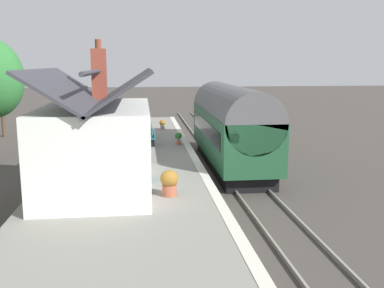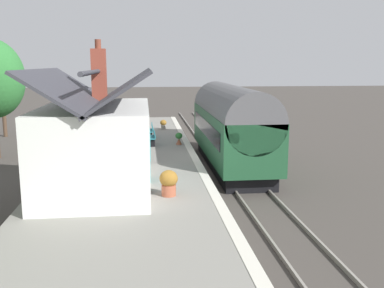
# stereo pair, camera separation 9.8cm
# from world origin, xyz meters

# --- Properties ---
(ground_plane) EXTENTS (160.00, 160.00, 0.00)m
(ground_plane) POSITION_xyz_m (0.00, 0.00, 0.00)
(ground_plane) COLOR #423D38
(platform) EXTENTS (32.00, 6.77, 0.86)m
(platform) POSITION_xyz_m (0.00, 4.38, 0.43)
(platform) COLOR gray
(platform) RESTS_ON ground
(platform_edge_coping) EXTENTS (32.00, 0.36, 0.02)m
(platform_edge_coping) POSITION_xyz_m (0.00, 1.18, 0.87)
(platform_edge_coping) COLOR beige
(platform_edge_coping) RESTS_ON platform
(rail_near) EXTENTS (52.00, 0.08, 0.14)m
(rail_near) POSITION_xyz_m (0.00, -1.62, 0.07)
(rail_near) COLOR gray
(rail_near) RESTS_ON ground
(rail_far) EXTENTS (52.00, 0.08, 0.14)m
(rail_far) POSITION_xyz_m (0.00, -0.18, 0.07)
(rail_far) COLOR gray
(rail_far) RESTS_ON ground
(train) EXTENTS (10.52, 2.73, 4.32)m
(train) POSITION_xyz_m (0.88, -0.90, 2.22)
(train) COLOR black
(train) RESTS_ON ground
(station_building) EXTENTS (7.16, 4.08, 5.51)m
(station_building) POSITION_xyz_m (-5.10, 5.37, 2.51)
(station_building) COLOR white
(station_building) RESTS_ON platform
(bench_platform_end) EXTENTS (1.41, 0.45, 0.88)m
(bench_platform_end) POSITION_xyz_m (5.61, 3.26, 1.33)
(bench_platform_end) COLOR #26727F
(bench_platform_end) RESTS_ON platform
(bench_by_lamp) EXTENTS (1.42, 0.49, 0.88)m
(bench_by_lamp) POSITION_xyz_m (3.14, 3.20, 1.33)
(bench_by_lamp) COLOR #26727F
(bench_by_lamp) RESTS_ON platform
(planter_corner_building) EXTENTS (0.45, 0.45, 0.71)m
(planter_corner_building) POSITION_xyz_m (9.11, 2.30, 1.23)
(planter_corner_building) COLOR gray
(planter_corner_building) RESTS_ON platform
(planter_edge_far) EXTENTS (0.41, 0.41, 0.72)m
(planter_edge_far) POSITION_xyz_m (3.15, 1.68, 1.22)
(planter_edge_far) COLOR #9E5138
(planter_edge_far) RESTS_ON platform
(planter_under_sign) EXTENTS (0.44, 0.44, 0.70)m
(planter_under_sign) POSITION_xyz_m (11.42, 5.48, 1.21)
(planter_under_sign) COLOR teal
(planter_under_sign) RESTS_ON platform
(planter_edge_near) EXTENTS (0.64, 0.64, 0.92)m
(planter_edge_near) POSITION_xyz_m (-6.55, 2.81, 1.35)
(planter_edge_near) COLOR #9E5138
(planter_edge_near) RESTS_ON platform
(planter_bench_right) EXTENTS (0.55, 0.55, 0.90)m
(planter_bench_right) POSITION_xyz_m (1.74, 5.89, 1.34)
(planter_bench_right) COLOR gray
(planter_bench_right) RESTS_ON platform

